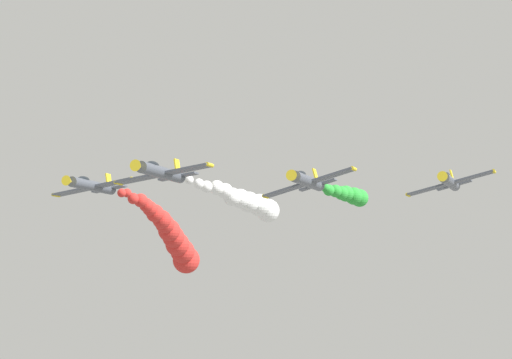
% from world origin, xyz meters
% --- Properties ---
extents(airplane_lead, '(9.51, 10.35, 2.74)m').
position_xyz_m(airplane_lead, '(5.92, 10.03, 75.57)').
color(airplane_lead, '#474C56').
extents(smoke_trail_lead, '(3.95, 20.87, 3.66)m').
position_xyz_m(smoke_trail_lead, '(4.66, -11.60, 74.52)').
color(smoke_trail_lead, white).
extents(airplane_left_inner, '(9.31, 10.35, 3.26)m').
position_xyz_m(airplane_left_inner, '(-5.52, 0.96, 75.28)').
color(airplane_left_inner, '#474C56').
extents(smoke_trail_left_inner, '(3.07, 11.47, 2.11)m').
position_xyz_m(smoke_trail_left_inner, '(-6.47, -12.94, 75.12)').
color(smoke_trail_left_inner, green).
extents(airplane_right_inner, '(9.50, 10.35, 2.78)m').
position_xyz_m(airplane_right_inner, '(18.36, -0.35, 75.72)').
color(airplane_right_inner, '#474C56').
extents(smoke_trail_right_inner, '(4.03, 25.35, 9.34)m').
position_xyz_m(smoke_trail_right_inner, '(19.32, -24.90, 71.19)').
color(smoke_trail_right_inner, red).
extents(airplane_left_outer, '(9.37, 10.35, 3.15)m').
position_xyz_m(airplane_left_outer, '(-17.67, -10.93, 76.02)').
color(airplane_left_outer, '#474C56').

